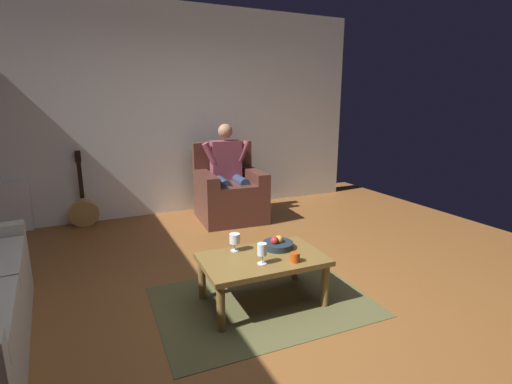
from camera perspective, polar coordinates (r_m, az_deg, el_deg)
The scene contains 12 objects.
ground_plane at distance 3.02m, azimuth 0.95°, elevation -17.36°, with size 6.97×6.97×0.00m, color brown.
wall_back at distance 5.38m, azimuth -13.14°, elevation 11.62°, with size 5.69×0.06×2.80m, color silver.
rug at distance 3.13m, azimuth 0.97°, elevation -16.04°, with size 1.64×1.18×0.01m, color brown.
armchair at distance 5.06m, azimuth -4.01°, elevation -0.27°, with size 0.87×0.88×1.00m.
person_seated at distance 5.01m, azimuth -4.12°, elevation 3.45°, with size 0.66×0.61×1.25m.
coffee_table at distance 2.99m, azimuth 1.00°, elevation -10.66°, with size 0.96×0.61×0.38m.
guitar at distance 5.23m, azimuth -24.38°, elevation -2.49°, with size 0.35×0.22×0.95m.
radiator at distance 5.40m, azimuth -33.71°, elevation -1.99°, with size 0.59×0.06×0.63m, color white.
wine_glass_near at distance 3.05m, azimuth -3.21°, elevation -7.11°, with size 0.09×0.09×0.14m.
wine_glass_far at distance 2.81m, azimuth 0.93°, elevation -8.77°, with size 0.07×0.07×0.16m.
fruit_bowl at distance 3.12m, azimuth 3.27°, elevation -7.82°, with size 0.25×0.25×0.11m.
candle_jar at distance 2.88m, azimuth 5.88°, elevation -9.69°, with size 0.07×0.07×0.07m, color #B34311.
Camera 1 is at (1.14, 2.32, 1.56)m, focal length 26.72 mm.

